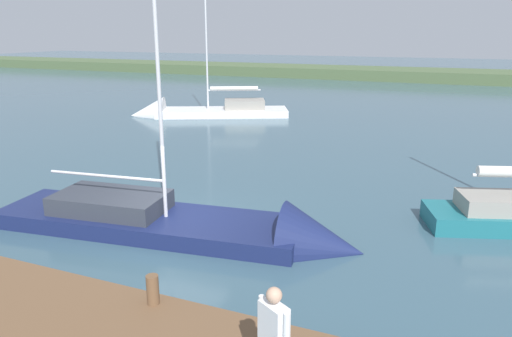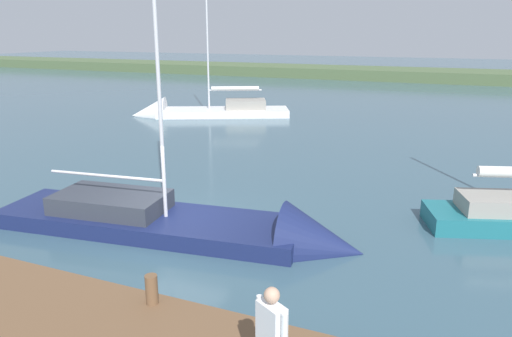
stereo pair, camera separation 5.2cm
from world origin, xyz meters
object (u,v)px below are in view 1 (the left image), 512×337
Objects in this scene: mooring_post_near at (153,290)px; sailboat_far_right at (195,114)px; sailboat_behind_pier at (203,232)px; person_on_dock at (274,334)px.

sailboat_far_right is (11.16, -21.23, -0.68)m from mooring_post_near.
sailboat_behind_pier is at bearing -73.28° from mooring_post_near.
mooring_post_near is 3.22m from person_on_dock.
mooring_post_near is at bearing -80.28° from sailboat_behind_pier.
sailboat_behind_pier is at bearing 94.73° from sailboat_far_right.
mooring_post_near is 0.35× the size of person_on_dock.
sailboat_far_right is 19.73m from sailboat_behind_pier.
sailboat_far_right is at bearing -62.27° from mooring_post_near.
sailboat_far_right is 26.58m from person_on_dock.
sailboat_behind_pier is 6.99m from person_on_dock.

